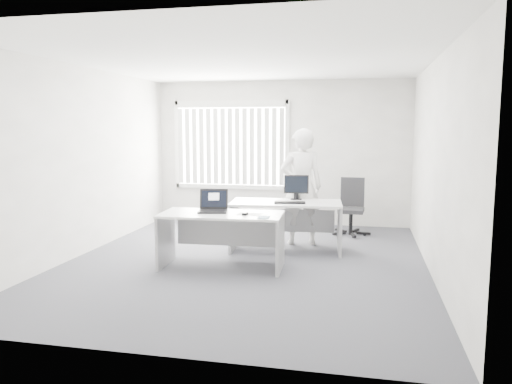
% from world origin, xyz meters
% --- Properties ---
extents(ground, '(6.00, 6.00, 0.00)m').
position_xyz_m(ground, '(0.00, 0.00, 0.00)').
color(ground, '#4B4B52').
rests_on(ground, ground).
extents(wall_back, '(5.00, 0.02, 2.80)m').
position_xyz_m(wall_back, '(0.00, 3.00, 1.40)').
color(wall_back, silver).
rests_on(wall_back, ground).
extents(wall_front, '(5.00, 0.02, 2.80)m').
position_xyz_m(wall_front, '(0.00, -3.00, 1.40)').
color(wall_front, silver).
rests_on(wall_front, ground).
extents(wall_left, '(0.02, 6.00, 2.80)m').
position_xyz_m(wall_left, '(-2.50, 0.00, 1.40)').
color(wall_left, silver).
rests_on(wall_left, ground).
extents(wall_right, '(0.02, 6.00, 2.80)m').
position_xyz_m(wall_right, '(2.50, 0.00, 1.40)').
color(wall_right, silver).
rests_on(wall_right, ground).
extents(ceiling, '(5.00, 6.00, 0.02)m').
position_xyz_m(ceiling, '(0.00, 0.00, 2.80)').
color(ceiling, white).
rests_on(ceiling, wall_back).
extents(window, '(2.32, 0.06, 1.76)m').
position_xyz_m(window, '(-1.00, 2.96, 1.55)').
color(window, silver).
rests_on(window, wall_back).
extents(blinds, '(2.20, 0.10, 1.50)m').
position_xyz_m(blinds, '(-1.00, 2.90, 1.52)').
color(blinds, silver).
rests_on(blinds, wall_back).
extents(desk_near, '(1.68, 0.85, 0.75)m').
position_xyz_m(desk_near, '(-0.26, -0.31, 0.54)').
color(desk_near, silver).
rests_on(desk_near, ground).
extents(desk_far, '(1.75, 0.94, 0.77)m').
position_xyz_m(desk_far, '(0.46, 0.79, 0.55)').
color(desk_far, silver).
rests_on(desk_far, ground).
extents(office_chair, '(0.61, 0.61, 1.01)m').
position_xyz_m(office_chair, '(1.41, 2.21, 0.31)').
color(office_chair, black).
rests_on(office_chair, ground).
extents(person, '(0.79, 0.62, 1.89)m').
position_xyz_m(person, '(0.63, 1.29, 0.94)').
color(person, silver).
rests_on(person, ground).
extents(laptop, '(0.45, 0.42, 0.30)m').
position_xyz_m(laptop, '(-0.39, -0.27, 0.90)').
color(laptop, black).
rests_on(laptop, desk_near).
extents(paper_sheet, '(0.33, 0.24, 0.00)m').
position_xyz_m(paper_sheet, '(0.13, -0.32, 0.75)').
color(paper_sheet, white).
rests_on(paper_sheet, desk_near).
extents(mouse, '(0.07, 0.10, 0.04)m').
position_xyz_m(mouse, '(0.09, -0.38, 0.77)').
color(mouse, silver).
rests_on(mouse, paper_sheet).
extents(booklet, '(0.15, 0.20, 0.01)m').
position_xyz_m(booklet, '(0.37, -0.52, 0.75)').
color(booklet, white).
rests_on(booklet, desk_near).
extents(keyboard, '(0.48, 0.22, 0.02)m').
position_xyz_m(keyboard, '(0.54, 0.64, 0.78)').
color(keyboard, black).
rests_on(keyboard, desk_far).
extents(monitor, '(0.40, 0.16, 0.39)m').
position_xyz_m(monitor, '(0.58, 1.06, 0.96)').
color(monitor, black).
rests_on(monitor, desk_far).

